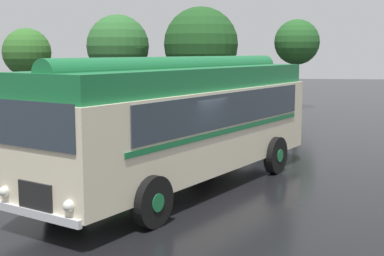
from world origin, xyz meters
TOP-DOWN VIEW (x-y plane):
  - ground_plane at (0.00, 0.00)m, footprint 120.00×120.00m
  - vintage_bus at (0.06, 0.54)m, footprint 6.69×10.12m
  - car_near_left at (-3.05, 13.69)m, footprint 2.00×4.22m
  - car_mid_left at (-0.26, 13.85)m, footprint 2.16×4.30m
  - box_van at (2.52, 14.66)m, footprint 2.49×5.84m
  - tree_far_left at (-12.87, 19.88)m, footprint 3.10×3.10m
  - tree_left_of_centre at (-7.02, 20.90)m, footprint 4.05×4.05m
  - tree_centre at (-1.74, 20.57)m, footprint 4.68×4.68m
  - tree_right_of_centre at (4.44, 21.26)m, footprint 2.84×2.84m

SIDE VIEW (x-z plane):
  - ground_plane at x=0.00m, z-range 0.00..0.00m
  - car_near_left at x=-3.05m, z-range 0.02..1.68m
  - car_mid_left at x=-0.26m, z-range 0.02..1.68m
  - box_van at x=2.52m, z-range 0.11..2.61m
  - vintage_bus at x=0.06m, z-range 0.15..3.64m
  - tree_far_left at x=-12.87m, z-range 1.01..6.14m
  - tree_left_of_centre at x=-7.02m, z-range 0.94..6.95m
  - tree_centre at x=-1.74m, z-range 0.83..7.25m
  - tree_right_of_centre at x=4.44m, z-range 1.40..7.04m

